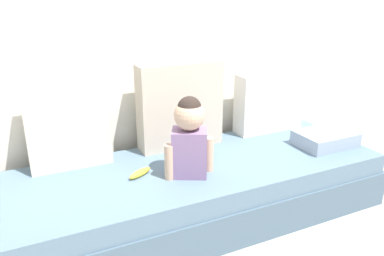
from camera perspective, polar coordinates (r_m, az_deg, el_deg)
The scene contains 9 objects.
ground_plane at distance 2.64m, azimuth 1.35°, elevation -12.63°, with size 12.00×12.00×0.00m, color #B2ADA3.
back_wall at distance 2.75m, azimuth -3.89°, elevation 14.15°, with size 5.61×0.10×2.29m, color silver.
couch at distance 2.54m, azimuth 1.39°, elevation -9.13°, with size 2.41×0.86×0.37m.
throw_pillow_left at distance 2.45m, azimuth -17.94°, elevation 0.35°, with size 0.49×0.16×0.53m, color beige.
throw_pillow_center at distance 2.63m, azimuth -1.78°, elevation 3.36°, with size 0.58×0.16×0.59m, color #C1B29E.
throw_pillow_right at distance 3.02m, azimuth 11.36°, elevation 3.80°, with size 0.54×0.16×0.45m, color silver.
toddler at distance 2.21m, azimuth -0.38°, elevation -1.11°, with size 0.31×0.23×0.48m.
banana at distance 2.31m, azimuth -7.71°, elevation -6.63°, with size 0.17×0.04×0.04m, color yellow.
folded_blanket at distance 2.87m, azimuth 19.17°, elevation -1.50°, with size 0.40×0.28×0.10m, color #8E9EB2.
Camera 1 is at (-1.01, -1.98, 1.42)m, focal length 35.96 mm.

